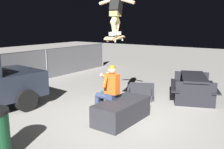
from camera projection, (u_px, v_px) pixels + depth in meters
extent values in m
plane|color=gray|center=(125.00, 118.00, 6.21)|extent=(40.00, 40.00, 0.00)
cube|color=#28282D|center=(122.00, 111.00, 5.99)|extent=(1.56, 0.76, 0.51)
cube|color=#2D3856|center=(112.00, 96.00, 6.13)|extent=(0.32, 0.20, 0.12)
cube|color=#D15119|center=(112.00, 84.00, 6.07)|extent=(0.21, 0.35, 0.50)
sphere|color=tan|center=(112.00, 70.00, 6.00)|extent=(0.20, 0.20, 0.20)
sphere|color=brown|center=(112.00, 69.00, 5.99)|extent=(0.19, 0.19, 0.19)
cylinder|color=#D15119|center=(105.00, 82.00, 5.93)|extent=(0.19, 0.08, 0.29)
cylinder|color=tan|center=(104.00, 77.00, 6.03)|extent=(0.24, 0.08, 0.19)
cylinder|color=#D15119|center=(115.00, 79.00, 6.24)|extent=(0.19, 0.08, 0.29)
cylinder|color=tan|center=(110.00, 75.00, 6.22)|extent=(0.24, 0.08, 0.19)
cylinder|color=#2D3856|center=(103.00, 96.00, 6.17)|extent=(0.15, 0.40, 0.14)
cylinder|color=#2D3856|center=(97.00, 105.00, 6.34)|extent=(0.11, 0.11, 0.47)
cube|color=black|center=(96.00, 114.00, 6.42)|extent=(0.11, 0.26, 0.08)
cylinder|color=#2D3856|center=(108.00, 95.00, 6.32)|extent=(0.15, 0.40, 0.14)
cylinder|color=#2D3856|center=(102.00, 103.00, 6.49)|extent=(0.11, 0.11, 0.47)
cube|color=black|center=(100.00, 112.00, 6.56)|extent=(0.11, 0.26, 0.08)
cube|color=#AD8451|center=(115.00, 38.00, 5.95)|extent=(0.82, 0.40, 0.07)
cube|color=#AD8451|center=(121.00, 36.00, 6.36)|extent=(0.17, 0.22, 0.05)
cube|color=#AD8451|center=(109.00, 38.00, 5.53)|extent=(0.17, 0.22, 0.06)
cube|color=#99999E|center=(119.00, 39.00, 6.21)|extent=(0.10, 0.17, 0.03)
cylinder|color=white|center=(115.00, 40.00, 6.25)|extent=(0.06, 0.04, 0.05)
cylinder|color=white|center=(122.00, 40.00, 6.19)|extent=(0.06, 0.04, 0.05)
cube|color=#99999E|center=(111.00, 40.00, 5.69)|extent=(0.10, 0.17, 0.03)
cylinder|color=white|center=(108.00, 41.00, 5.73)|extent=(0.06, 0.04, 0.05)
cylinder|color=white|center=(115.00, 41.00, 5.67)|extent=(0.06, 0.04, 0.05)
cube|color=white|center=(118.00, 33.00, 6.09)|extent=(0.28, 0.16, 0.08)
cube|color=white|center=(113.00, 34.00, 5.76)|extent=(0.28, 0.16, 0.08)
cylinder|color=tan|center=(117.00, 27.00, 6.01)|extent=(0.25, 0.16, 0.31)
cylinder|color=olive|center=(116.00, 18.00, 5.90)|extent=(0.35, 0.21, 0.33)
cylinder|color=tan|center=(114.00, 27.00, 5.78)|extent=(0.25, 0.16, 0.31)
cylinder|color=olive|center=(115.00, 18.00, 5.81)|extent=(0.35, 0.21, 0.33)
cube|color=olive|center=(115.00, 14.00, 5.84)|extent=(0.34, 0.27, 0.12)
cube|color=black|center=(116.00, 3.00, 5.86)|extent=(0.49, 0.33, 0.52)
cylinder|color=tan|center=(108.00, 1.00, 5.94)|extent=(0.19, 0.45, 0.19)
cylinder|color=tan|center=(126.00, 0.00, 5.80)|extent=(0.19, 0.45, 0.19)
cube|color=#28282D|center=(140.00, 95.00, 8.11)|extent=(1.35, 1.26, 0.06)
cube|color=#28282D|center=(140.00, 93.00, 8.09)|extent=(1.31, 1.24, 0.44)
cube|color=#28282D|center=(130.00, 91.00, 8.32)|extent=(0.89, 0.45, 0.21)
cube|color=#28282D|center=(152.00, 95.00, 7.88)|extent=(0.89, 0.45, 0.21)
cube|color=black|center=(194.00, 77.00, 7.65)|extent=(1.84, 1.27, 0.06)
cube|color=black|center=(175.00, 85.00, 7.83)|extent=(1.67, 0.85, 0.04)
cube|color=black|center=(212.00, 87.00, 7.58)|extent=(1.67, 0.85, 0.04)
cube|color=black|center=(191.00, 82.00, 8.45)|extent=(0.46, 1.05, 0.72)
cube|color=black|center=(195.00, 95.00, 6.98)|extent=(0.46, 1.05, 0.72)
cylinder|color=slate|center=(47.00, 64.00, 10.55)|extent=(0.05, 0.05, 1.27)
cylinder|color=slate|center=(103.00, 55.00, 13.78)|extent=(0.05, 0.05, 1.27)
cylinder|color=slate|center=(2.00, 54.00, 8.81)|extent=(12.00, 0.04, 0.04)
cube|color=#59595E|center=(3.00, 71.00, 8.93)|extent=(12.00, 0.01, 1.27)
cylinder|color=black|center=(26.00, 100.00, 6.67)|extent=(0.62, 0.28, 0.60)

